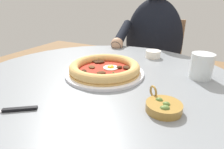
{
  "coord_description": "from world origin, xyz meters",
  "views": [
    {
      "loc": [
        0.31,
        -0.53,
        1.02
      ],
      "look_at": [
        0.03,
        0.01,
        0.76
      ],
      "focal_mm": 30.39,
      "sensor_mm": 36.0,
      "label": 1
    }
  ],
  "objects_px": {
    "water_glass": "(201,68)",
    "steak_knife": "(7,110)",
    "ramekin_capers": "(153,54)",
    "olive_pan": "(163,106)",
    "pizza_on_plate": "(105,69)",
    "dining_table": "(103,113)",
    "cafe_chair_diner": "(155,65)",
    "diner_person": "(150,69)"
  },
  "relations": [
    {
      "from": "diner_person",
      "to": "cafe_chair_diner",
      "type": "xyz_separation_m",
      "value": [
        -0.0,
        0.14,
        -0.01
      ]
    },
    {
      "from": "ramekin_capers",
      "to": "olive_pan",
      "type": "xyz_separation_m",
      "value": [
        0.15,
        -0.43,
        -0.01
      ]
    },
    {
      "from": "dining_table",
      "to": "olive_pan",
      "type": "xyz_separation_m",
      "value": [
        0.24,
        -0.1,
        0.15
      ]
    },
    {
      "from": "ramekin_capers",
      "to": "water_glass",
      "type": "bearing_deg",
      "value": -36.93
    },
    {
      "from": "olive_pan",
      "to": "dining_table",
      "type": "bearing_deg",
      "value": 156.59
    },
    {
      "from": "diner_person",
      "to": "steak_knife",
      "type": "bearing_deg",
      "value": -94.6
    },
    {
      "from": "dining_table",
      "to": "pizza_on_plate",
      "type": "xyz_separation_m",
      "value": [
        -0.02,
        0.04,
        0.16
      ]
    },
    {
      "from": "water_glass",
      "to": "steak_knife",
      "type": "distance_m",
      "value": 0.62
    },
    {
      "from": "pizza_on_plate",
      "to": "dining_table",
      "type": "bearing_deg",
      "value": -70.55
    },
    {
      "from": "dining_table",
      "to": "ramekin_capers",
      "type": "height_order",
      "value": "ramekin_capers"
    },
    {
      "from": "dining_table",
      "to": "diner_person",
      "type": "relative_size",
      "value": 0.84
    },
    {
      "from": "cafe_chair_diner",
      "to": "diner_person",
      "type": "bearing_deg",
      "value": -88.49
    },
    {
      "from": "pizza_on_plate",
      "to": "olive_pan",
      "type": "height_order",
      "value": "same"
    },
    {
      "from": "water_glass",
      "to": "diner_person",
      "type": "relative_size",
      "value": 0.08
    },
    {
      "from": "water_glass",
      "to": "cafe_chair_diner",
      "type": "xyz_separation_m",
      "value": [
        -0.34,
        0.71,
        -0.27
      ]
    },
    {
      "from": "dining_table",
      "to": "pizza_on_plate",
      "type": "height_order",
      "value": "pizza_on_plate"
    },
    {
      "from": "water_glass",
      "to": "olive_pan",
      "type": "xyz_separation_m",
      "value": [
        -0.07,
        -0.27,
        -0.03
      ]
    },
    {
      "from": "dining_table",
      "to": "diner_person",
      "type": "bearing_deg",
      "value": 92.33
    },
    {
      "from": "dining_table",
      "to": "ramekin_capers",
      "type": "bearing_deg",
      "value": 75.56
    },
    {
      "from": "pizza_on_plate",
      "to": "diner_person",
      "type": "bearing_deg",
      "value": 91.19
    },
    {
      "from": "pizza_on_plate",
      "to": "ramekin_capers",
      "type": "height_order",
      "value": "pizza_on_plate"
    },
    {
      "from": "dining_table",
      "to": "water_glass",
      "type": "relative_size",
      "value": 11.02
    },
    {
      "from": "diner_person",
      "to": "ramekin_capers",
      "type": "bearing_deg",
      "value": -74.18
    },
    {
      "from": "steak_knife",
      "to": "diner_person",
      "type": "height_order",
      "value": "diner_person"
    },
    {
      "from": "olive_pan",
      "to": "pizza_on_plate",
      "type": "bearing_deg",
      "value": 149.84
    },
    {
      "from": "dining_table",
      "to": "diner_person",
      "type": "xyz_separation_m",
      "value": [
        -0.03,
        0.74,
        -0.08
      ]
    },
    {
      "from": "dining_table",
      "to": "cafe_chair_diner",
      "type": "relative_size",
      "value": 1.15
    },
    {
      "from": "dining_table",
      "to": "cafe_chair_diner",
      "type": "xyz_separation_m",
      "value": [
        -0.03,
        0.88,
        -0.09
      ]
    },
    {
      "from": "dining_table",
      "to": "cafe_chair_diner",
      "type": "bearing_deg",
      "value": 92.2
    },
    {
      "from": "pizza_on_plate",
      "to": "diner_person",
      "type": "distance_m",
      "value": 0.74
    },
    {
      "from": "dining_table",
      "to": "pizza_on_plate",
      "type": "bearing_deg",
      "value": 109.45
    },
    {
      "from": "olive_pan",
      "to": "steak_knife",
      "type": "bearing_deg",
      "value": -152.23
    },
    {
      "from": "steak_knife",
      "to": "olive_pan",
      "type": "relative_size",
      "value": 1.76
    },
    {
      "from": "dining_table",
      "to": "olive_pan",
      "type": "height_order",
      "value": "olive_pan"
    },
    {
      "from": "ramekin_capers",
      "to": "cafe_chair_diner",
      "type": "height_order",
      "value": "cafe_chair_diner"
    },
    {
      "from": "dining_table",
      "to": "diner_person",
      "type": "height_order",
      "value": "diner_person"
    },
    {
      "from": "diner_person",
      "to": "olive_pan",
      "type": "bearing_deg",
      "value": -72.43
    },
    {
      "from": "steak_knife",
      "to": "diner_person",
      "type": "relative_size",
      "value": 0.15
    },
    {
      "from": "steak_knife",
      "to": "diner_person",
      "type": "xyz_separation_m",
      "value": [
        0.08,
        1.03,
        -0.22
      ]
    },
    {
      "from": "pizza_on_plate",
      "to": "cafe_chair_diner",
      "type": "relative_size",
      "value": 0.34
    },
    {
      "from": "cafe_chair_diner",
      "to": "water_glass",
      "type": "bearing_deg",
      "value": -64.73
    },
    {
      "from": "dining_table",
      "to": "water_glass",
      "type": "distance_m",
      "value": 0.39
    }
  ]
}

